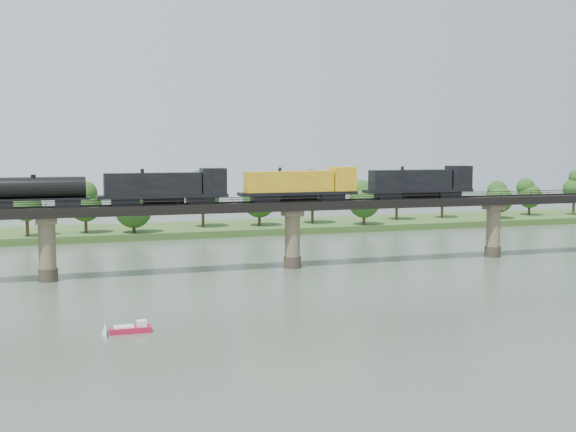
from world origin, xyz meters
name	(u,v)px	position (x,y,z in m)	size (l,w,h in m)	color
ground	(363,304)	(0.00, 0.00, 0.00)	(400.00, 400.00, 0.00)	#3C4B3B
far_bank	(222,228)	(0.00, 85.00, 0.80)	(300.00, 24.00, 1.60)	#325221
bridge	(292,236)	(0.00, 30.00, 5.46)	(236.00, 30.00, 11.50)	#473A2D
bridge_superstructure	(292,200)	(0.00, 30.00, 11.79)	(220.00, 4.90, 0.75)	black
far_treeline	(191,198)	(-8.21, 80.52, 8.83)	(289.06, 17.54, 13.60)	#382619
freight_train	(256,186)	(-6.44, 30.00, 14.27)	(84.38, 3.29, 5.81)	black
motorboat	(131,329)	(-30.91, -5.42, 0.44)	(4.59, 1.68, 1.28)	#BD1534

